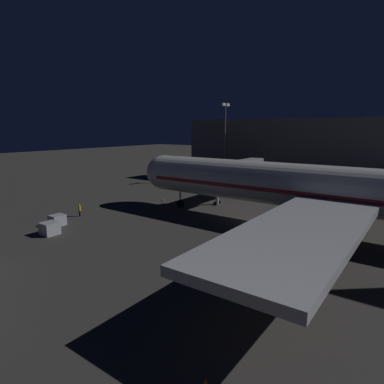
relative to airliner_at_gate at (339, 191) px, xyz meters
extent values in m
plane|color=#383533|center=(0.00, -9.36, -5.31)|extent=(320.00, 320.00, 0.00)
cylinder|color=silver|center=(0.00, -1.62, 0.12)|extent=(5.55, 50.56, 5.55)
sphere|color=silver|center=(0.00, -26.90, 0.12)|extent=(5.44, 5.44, 5.44)
cube|color=maroon|center=(0.00, -1.62, -0.29)|extent=(5.61, 48.53, 0.50)
cube|color=black|center=(0.00, -25.24, 1.09)|extent=(3.05, 1.40, 0.90)
cube|color=#B7BABF|center=(0.00, 0.52, -0.85)|extent=(54.18, 8.29, 0.70)
cylinder|color=#B7BABF|center=(-9.13, -0.48, -2.62)|extent=(2.54, 4.90, 2.54)
cylinder|color=black|center=(-9.13, -2.93, -2.62)|extent=(2.16, 0.15, 2.16)
cylinder|color=#B7BABF|center=(9.13, -0.48, -2.62)|extent=(2.54, 4.90, 2.54)
cylinder|color=black|center=(9.13, -2.93, -2.62)|extent=(2.16, 0.15, 2.16)
cylinder|color=#B7BABF|center=(0.00, -23.40, -3.08)|extent=(0.28, 0.28, 2.06)
cylinder|color=black|center=(0.00, -23.40, -4.71)|extent=(0.45, 1.20, 1.20)
cylinder|color=#B7BABF|center=(-4.20, 1.52, -3.08)|extent=(0.28, 0.28, 2.06)
cylinder|color=black|center=(-4.20, 0.87, -4.71)|extent=(0.45, 1.20, 1.20)
cylinder|color=black|center=(-4.20, 2.17, -4.71)|extent=(0.45, 1.20, 1.20)
cylinder|color=#B7BABF|center=(4.20, 1.52, -3.08)|extent=(0.28, 0.28, 2.06)
cylinder|color=black|center=(4.20, 0.87, -4.71)|extent=(0.45, 1.20, 1.20)
cylinder|color=black|center=(4.20, 2.17, -4.71)|extent=(0.45, 1.20, 1.20)
cube|color=#9E9E99|center=(-12.20, -19.63, 0.12)|extent=(16.20, 2.60, 2.50)
cube|color=#9E9E99|center=(-4.10, -19.63, 0.12)|extent=(3.20, 3.40, 3.00)
cube|color=black|center=(-2.70, -19.63, 0.12)|extent=(0.70, 3.20, 2.70)
cylinder|color=#B7BABF|center=(-5.10, -19.63, -3.22)|extent=(0.56, 0.56, 4.18)
cylinder|color=black|center=(-5.70, -19.63, -5.01)|extent=(0.25, 0.60, 0.60)
cylinder|color=black|center=(-4.50, -19.63, -5.01)|extent=(0.25, 0.60, 0.60)
cube|color=#4C4F54|center=(-31.00, -1.62, 1.97)|extent=(6.00, 80.00, 14.56)
cylinder|color=#59595E|center=(-25.50, -30.34, 3.43)|extent=(0.40, 0.40, 17.47)
cube|color=#F9EFC6|center=(-26.40, -30.34, 12.41)|extent=(1.10, 0.50, 0.60)
cube|color=#F9EFC6|center=(-24.60, -30.34, 12.41)|extent=(1.10, 0.50, 0.60)
cube|color=#B7BABF|center=(17.30, -30.22, -4.60)|extent=(1.79, 1.58, 1.42)
cube|color=#B7BABF|center=(19.93, -27.60, -4.57)|extent=(1.82, 1.88, 1.49)
cylinder|color=black|center=(12.80, -31.81, -4.90)|extent=(0.28, 0.28, 0.81)
cylinder|color=yellow|center=(12.80, -31.81, -4.15)|extent=(0.40, 0.40, 0.69)
sphere|color=tan|center=(12.80, -31.81, -3.69)|extent=(0.24, 0.24, 0.24)
sphere|color=yellow|center=(12.80, -31.81, -3.64)|extent=(0.23, 0.23, 0.23)
cone|color=orange|center=(-2.20, -28.90, -5.03)|extent=(0.36, 0.36, 0.55)
cone|color=orange|center=(2.20, -28.90, -5.03)|extent=(0.36, 0.36, 0.55)
cone|color=orange|center=(28.59, 0.52, -5.03)|extent=(0.36, 0.36, 0.55)
camera|label=1|loc=(40.10, 8.08, 7.15)|focal=30.51mm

